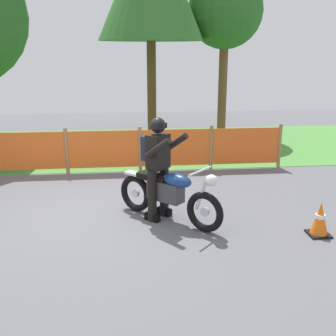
% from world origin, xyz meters
% --- Properties ---
extents(ground, '(24.00, 24.00, 0.02)m').
position_xyz_m(ground, '(0.00, 0.00, -0.01)').
color(ground, '#5B5B60').
extents(grass_verge, '(24.00, 5.29, 0.01)m').
position_xyz_m(grass_verge, '(0.00, 5.18, 0.01)').
color(grass_verge, '#4C8C3D').
rests_on(grass_verge, ground).
extents(barrier_fence, '(8.33, 0.08, 1.05)m').
position_xyz_m(barrier_fence, '(-0.00, 2.53, 0.54)').
color(barrier_fence, '#997547').
rests_on(barrier_fence, ground).
extents(tree_near_right, '(2.33, 2.33, 5.05)m').
position_xyz_m(tree_near_right, '(3.69, 6.67, 3.85)').
color(tree_near_right, brown).
rests_on(tree_near_right, ground).
extents(motorcycle_lead, '(1.57, 1.49, 0.97)m').
position_xyz_m(motorcycle_lead, '(1.17, -0.39, 0.47)').
color(motorcycle_lead, black).
rests_on(motorcycle_lead, ground).
extents(rider_lead, '(0.77, 0.76, 1.69)m').
position_xyz_m(rider_lead, '(1.00, -0.24, 0.95)').
color(rider_lead, black).
rests_on(rider_lead, ground).
extents(traffic_cone, '(0.32, 0.32, 0.53)m').
position_xyz_m(traffic_cone, '(3.37, -1.18, 0.26)').
color(traffic_cone, black).
rests_on(traffic_cone, ground).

